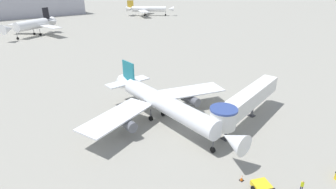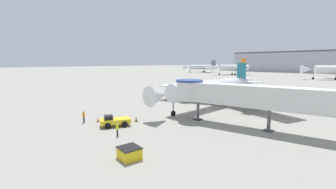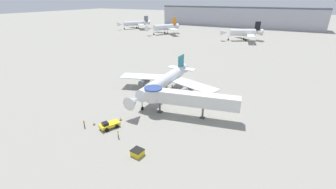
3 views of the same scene
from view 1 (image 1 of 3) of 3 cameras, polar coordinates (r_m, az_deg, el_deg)
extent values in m
plane|color=gray|center=(44.56, 2.14, -7.63)|extent=(800.00, 800.00, 0.00)
cylinder|color=silver|center=(44.31, -0.31, -2.24)|extent=(3.48, 22.12, 3.09)
cone|color=silver|center=(36.01, 14.12, -9.70)|extent=(3.15, 3.46, 3.09)
cone|color=silver|center=(53.46, -8.57, 2.18)|extent=(3.17, 4.69, 3.09)
cube|color=silver|center=(42.61, -11.15, -4.68)|extent=(13.99, 8.83, 0.22)
cube|color=silver|center=(51.31, 4.81, 0.77)|extent=(13.97, 8.45, 0.22)
cube|color=#19707F|center=(52.33, -8.62, 4.94)|extent=(0.31, 3.92, 4.02)
cube|color=silver|center=(53.46, -8.73, 2.79)|extent=(8.98, 2.90, 0.18)
cylinder|color=#565960|center=(42.58, -8.94, -6.22)|extent=(1.77, 3.94, 1.70)
cylinder|color=#565960|center=(50.24, 4.92, -1.12)|extent=(1.77, 3.94, 1.70)
cylinder|color=#4C4C51|center=(39.01, 9.79, -10.72)|extent=(0.18, 0.18, 1.78)
cylinder|color=black|center=(39.51, 9.70, -11.78)|extent=(0.28, 0.90, 0.90)
cylinder|color=#4C4C51|center=(46.63, -3.79, -4.25)|extent=(0.22, 0.22, 1.78)
cylinder|color=black|center=(47.05, -3.76, -5.21)|extent=(0.42, 0.91, 0.90)
cylinder|color=#4C4C51|center=(48.11, -1.10, -3.27)|extent=(0.22, 0.22, 1.78)
cylinder|color=black|center=(48.52, -1.10, -4.21)|extent=(0.42, 0.91, 0.90)
cube|color=silver|center=(47.68, 17.43, -0.69)|extent=(19.42, 6.53, 2.80)
cylinder|color=silver|center=(39.68, 11.88, -5.16)|extent=(3.90, 3.90, 2.80)
cylinder|color=navy|center=(38.97, 12.07, -3.17)|extent=(4.10, 4.10, 0.30)
cylinder|color=#56565B|center=(42.31, 12.56, -7.77)|extent=(0.44, 0.44, 2.95)
cube|color=#333338|center=(43.06, 12.39, -9.38)|extent=(1.10, 1.10, 0.12)
cylinder|color=#56565B|center=(50.51, 17.90, -2.96)|extent=(0.44, 0.44, 2.95)
cube|color=#333338|center=(51.14, 17.70, -4.37)|extent=(1.10, 1.10, 0.12)
cylinder|color=black|center=(34.54, 18.14, -19.01)|extent=(0.60, 0.85, 0.79)
cylinder|color=black|center=(35.51, 20.98, -18.11)|extent=(0.60, 0.85, 0.79)
cube|color=black|center=(35.90, 15.69, -17.54)|extent=(0.49, 0.49, 0.04)
cone|color=orange|center=(35.64, 15.77, -17.05)|extent=(0.34, 0.34, 0.77)
cylinder|color=white|center=(35.58, 15.78, -16.93)|extent=(0.19, 0.19, 0.09)
cylinder|color=#1E2338|center=(36.63, 26.87, -17.83)|extent=(0.12, 0.12, 0.79)
cylinder|color=#1E2338|center=(36.66, 27.14, -17.86)|extent=(0.12, 0.12, 0.79)
cube|color=#D1E019|center=(36.21, 27.22, -16.99)|extent=(0.31, 0.36, 0.63)
sphere|color=tan|center=(35.96, 27.35, -16.48)|extent=(0.21, 0.21, 0.21)
cylinder|color=white|center=(133.19, -27.54, 13.33)|extent=(15.71, 11.35, 4.14)
cone|color=white|center=(125.84, -31.52, 12.06)|extent=(6.00, 5.85, 4.14)
cone|color=white|center=(139.43, -24.69, 14.19)|extent=(7.44, 6.66, 4.14)
cube|color=white|center=(141.09, -29.06, 13.19)|extent=(12.02, 11.51, 0.22)
cube|color=white|center=(128.89, -24.17, 13.32)|extent=(6.63, 13.01, 0.22)
cube|color=black|center=(138.78, -25.05, 15.67)|extent=(3.11, 1.91, 5.38)
cube|color=white|center=(139.55, -24.65, 14.51)|extent=(6.26, 8.53, 0.18)
cylinder|color=#4C4C51|center=(128.43, -30.01, 11.04)|extent=(0.18, 0.18, 2.38)
cylinder|color=black|center=(128.64, -29.90, 10.53)|extent=(1.09, 0.77, 1.10)
cylinder|color=#4C4C51|center=(136.34, -27.20, 12.17)|extent=(0.22, 0.22, 2.38)
cylinder|color=black|center=(136.53, -27.11, 11.68)|extent=(1.15, 0.89, 1.10)
cylinder|color=#4C4C51|center=(133.59, -26.11, 12.17)|extent=(0.22, 0.22, 2.38)
cylinder|color=black|center=(133.79, -26.02, 11.68)|extent=(1.15, 0.89, 1.10)
cylinder|color=white|center=(191.26, -4.16, 18.08)|extent=(20.42, 17.85, 3.64)
cone|color=white|center=(190.49, 0.64, 18.11)|extent=(5.41, 5.36, 3.64)
cone|color=white|center=(192.87, -8.22, 17.96)|extent=(6.53, 6.29, 3.64)
cube|color=white|center=(182.93, -5.34, 17.58)|extent=(10.05, 14.86, 0.22)
cube|color=white|center=(200.28, -4.78, 18.13)|extent=(14.56, 11.88, 0.22)
cube|color=gold|center=(192.54, -8.20, 18.93)|extent=(3.45, 2.93, 4.73)
cube|color=white|center=(192.85, -8.32, 18.14)|extent=(8.35, 9.18, 0.18)
cylinder|color=#4C4C51|center=(190.87, -0.55, 17.26)|extent=(0.18, 0.18, 2.09)
cylinder|color=black|center=(191.00, -0.55, 16.95)|extent=(1.01, 0.90, 1.10)
cylinder|color=#4C4C51|center=(190.23, -5.11, 17.15)|extent=(0.22, 0.22, 2.09)
cylinder|color=black|center=(190.35, -5.10, 16.84)|extent=(1.10, 1.01, 1.10)
cylinder|color=#4C4C51|center=(193.47, -5.00, 17.26)|extent=(0.22, 0.22, 2.09)
cylinder|color=black|center=(193.59, -4.99, 16.96)|extent=(1.10, 1.01, 1.10)
camera|label=2|loc=(52.27, 53.47, -2.26)|focal=24.00mm
camera|label=3|loc=(56.03, 73.17, 9.10)|focal=24.00mm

